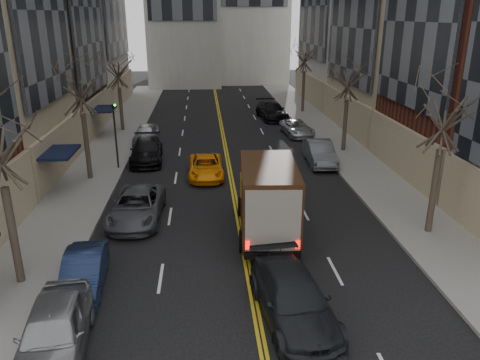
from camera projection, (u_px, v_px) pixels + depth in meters
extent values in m
cube|color=slate|center=(108.00, 149.00, 35.81)|extent=(4.00, 66.00, 0.15)
cube|color=slate|center=(338.00, 144.00, 37.16)|extent=(4.00, 66.00, 0.15)
cube|color=black|center=(57.00, 153.00, 26.51)|extent=(2.00, 3.00, 0.15)
cube|color=black|center=(43.00, 170.00, 26.79)|extent=(0.20, 3.00, 2.50)
cube|color=black|center=(102.00, 109.00, 38.72)|extent=(2.00, 3.00, 0.15)
cube|color=black|center=(92.00, 122.00, 39.00)|extent=(0.20, 3.00, 2.50)
cylinder|color=#382D23|center=(13.00, 236.00, 17.32)|extent=(0.30, 0.30, 3.83)
cylinder|color=#382D23|center=(87.00, 147.00, 28.55)|extent=(0.30, 0.30, 4.05)
cylinder|color=#382D23|center=(121.00, 109.00, 40.82)|extent=(0.30, 0.30, 3.69)
cylinder|color=#382D23|center=(434.00, 192.00, 21.43)|extent=(0.30, 0.30, 3.96)
cylinder|color=#382D23|center=(345.00, 125.00, 34.61)|extent=(0.30, 0.30, 3.78)
cylinder|color=#382D23|center=(303.00, 91.00, 48.64)|extent=(0.30, 0.30, 4.14)
cylinder|color=black|center=(116.00, 140.00, 30.58)|extent=(0.12, 0.12, 3.80)
imported|color=black|center=(113.00, 104.00, 29.79)|extent=(0.15, 0.18, 0.90)
sphere|color=#0CE526|center=(115.00, 105.00, 29.72)|extent=(0.14, 0.14, 0.14)
cube|color=black|center=(267.00, 223.00, 21.97)|extent=(2.64, 6.63, 0.30)
cube|color=black|center=(264.00, 185.00, 23.88)|extent=(2.49, 1.87, 2.13)
cube|color=black|center=(268.00, 198.00, 20.95)|extent=(2.74, 5.12, 3.05)
cube|color=black|center=(272.00, 255.00, 19.03)|extent=(2.34, 0.33, 0.30)
cube|color=red|center=(248.00, 245.00, 18.84)|extent=(0.19, 0.07, 0.36)
cube|color=red|center=(298.00, 245.00, 18.87)|extent=(0.19, 0.07, 0.36)
cube|color=gold|center=(241.00, 185.00, 20.78)|extent=(0.10, 0.92, 0.91)
cube|color=gold|center=(296.00, 185.00, 20.82)|extent=(0.10, 0.92, 0.91)
cylinder|color=black|center=(241.00, 207.00, 23.99)|extent=(0.34, 0.99, 0.98)
cylinder|color=black|center=(287.00, 206.00, 24.03)|extent=(0.34, 0.99, 0.98)
cylinder|color=black|center=(242.00, 241.00, 20.35)|extent=(0.34, 0.99, 0.98)
cylinder|color=black|center=(297.00, 240.00, 20.39)|extent=(0.34, 0.99, 0.98)
imported|color=black|center=(293.00, 299.00, 15.69)|extent=(2.83, 5.63, 1.57)
cube|color=black|center=(290.00, 270.00, 16.21)|extent=(0.13, 0.04, 0.09)
cube|color=blue|center=(290.00, 271.00, 16.18)|extent=(0.10, 0.01, 0.06)
imported|color=#FF960A|center=(206.00, 167.00, 29.72)|extent=(2.19, 4.67, 1.29)
imported|color=black|center=(248.00, 174.00, 27.79)|extent=(0.41, 0.62, 1.68)
imported|color=#9A9DA1|center=(54.00, 331.00, 14.04)|extent=(2.41, 5.02, 1.66)
imported|color=#131E3D|center=(84.00, 271.00, 17.59)|extent=(1.71, 4.17, 1.34)
imported|color=#46484E|center=(137.00, 206.00, 23.37)|extent=(2.63, 5.39, 1.48)
imported|color=black|center=(147.00, 151.00, 32.80)|extent=(2.48, 5.45, 1.55)
imported|color=#B0B3B9|center=(146.00, 134.00, 37.59)|extent=(1.98, 4.40, 1.47)
imported|color=#515559|center=(320.00, 153.00, 32.21)|extent=(1.84, 4.85, 1.58)
imported|color=#B0B2B8|center=(297.00, 128.00, 39.89)|extent=(2.61, 4.82, 1.28)
imported|color=black|center=(272.00, 111.00, 46.18)|extent=(2.93, 5.92, 1.65)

